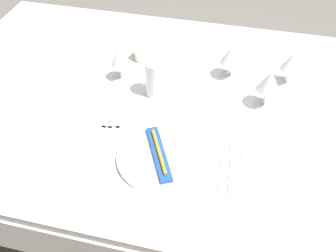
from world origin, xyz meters
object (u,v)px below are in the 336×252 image
at_px(fork_salad, 97,139).
at_px(wine_glass_left, 231,56).
at_px(drink_tumbler, 155,80).
at_px(spoon_dessert, 232,160).
at_px(spoon_tea, 243,164).
at_px(wine_glass_far, 119,58).
at_px(spoon_soup, 223,158).
at_px(wine_glass_right, 269,82).
at_px(dinner_plate, 159,157).
at_px(toothbrush_package, 159,153).
at_px(dinner_knife, 212,162).
at_px(fork_inner, 103,141).
at_px(fork_outer, 112,141).
at_px(coffee_cup_left, 144,52).
at_px(wine_glass_centre, 291,63).

height_order(fork_salad, wine_glass_left, wine_glass_left).
bearing_deg(drink_tumbler, spoon_dessert, -39.08).
height_order(spoon_dessert, spoon_tea, same).
height_order(spoon_tea, wine_glass_far, wine_glass_far).
xyz_separation_m(spoon_soup, wine_glass_right, (0.11, 0.27, 0.10)).
height_order(spoon_soup, wine_glass_left, wine_glass_left).
xyz_separation_m(dinner_plate, toothbrush_package, (0.00, 0.00, 0.02)).
distance_m(dinner_plate, drink_tumbler, 0.31).
bearing_deg(spoon_tea, dinner_knife, -172.61).
xyz_separation_m(dinner_plate, wine_glass_left, (0.16, 0.45, 0.08)).
relative_size(wine_glass_right, wine_glass_far, 1.07).
bearing_deg(spoon_soup, spoon_dessert, -1.77).
bearing_deg(wine_glass_far, spoon_soup, -35.60).
bearing_deg(fork_salad, fork_inner, -4.08).
xyz_separation_m(toothbrush_package, wine_glass_left, (0.16, 0.45, 0.07)).
relative_size(fork_outer, wine_glass_far, 1.58).
distance_m(spoon_dessert, coffee_cup_left, 0.58).
bearing_deg(spoon_tea, coffee_cup_left, 133.98).
xyz_separation_m(spoon_tea, wine_glass_far, (-0.48, 0.31, 0.09)).
distance_m(wine_glass_left, wine_glass_far, 0.41).
relative_size(dinner_knife, wine_glass_centre, 1.83).
bearing_deg(dinner_plate, spoon_tea, 7.44).
bearing_deg(wine_glass_far, coffee_cup_left, 66.53).
relative_size(fork_salad, drink_tumbler, 1.52).
xyz_separation_m(fork_outer, dinner_knife, (0.32, -0.01, 0.00)).
bearing_deg(drink_tumbler, wine_glass_left, 32.97).
bearing_deg(fork_outer, wine_glass_centre, 38.42).
height_order(dinner_knife, wine_glass_left, wine_glass_left).
bearing_deg(wine_glass_left, spoon_soup, -86.01).
distance_m(coffee_cup_left, drink_tumbler, 0.21).
xyz_separation_m(spoon_dessert, wine_glass_far, (-0.45, 0.30, 0.09)).
distance_m(spoon_dessert, spoon_tea, 0.03).
height_order(dinner_knife, drink_tumbler, drink_tumbler).
bearing_deg(fork_salad, spoon_dessert, 1.81).
xyz_separation_m(fork_outer, fork_salad, (-0.05, -0.00, 0.00)).
distance_m(fork_inner, wine_glass_centre, 0.71).
bearing_deg(wine_glass_centre, fork_inner, -142.62).
distance_m(coffee_cup_left, wine_glass_far, 0.15).
xyz_separation_m(dinner_plate, fork_outer, (-0.16, 0.03, -0.01)).
xyz_separation_m(fork_inner, drink_tumbler, (0.10, 0.26, 0.06)).
height_order(fork_inner, coffee_cup_left, coffee_cup_left).
bearing_deg(dinner_plate, wine_glass_far, 124.06).
height_order(fork_inner, spoon_soup, spoon_soup).
height_order(wine_glass_centre, drink_tumbler, drink_tumbler).
relative_size(wine_glass_right, drink_tumbler, 1.07).
distance_m(toothbrush_package, dinner_knife, 0.16).
height_order(fork_salad, dinner_knife, same).
bearing_deg(fork_salad, spoon_soup, 2.07).
height_order(dinner_plate, wine_glass_right, wine_glass_right).
bearing_deg(fork_inner, spoon_soup, 2.44).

